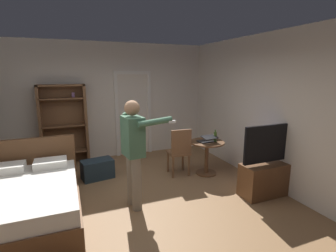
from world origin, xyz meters
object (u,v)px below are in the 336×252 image
(bottle_on_table, at_px, (215,137))
(wooden_chair, at_px, (180,150))
(person_blue_shirt, at_px, (134,147))
(bed, at_px, (27,201))
(side_table, at_px, (207,152))
(bookshelf, at_px, (64,122))
(suitcase_dark, at_px, (98,169))
(suitcase_small, at_px, (57,175))
(laptop, at_px, (207,140))
(tv_flatscreen, at_px, (268,174))

(bottle_on_table, height_order, wooden_chair, wooden_chair)
(bottle_on_table, relative_size, person_blue_shirt, 0.15)
(bed, xyz_separation_m, side_table, (3.26, 0.55, 0.17))
(bookshelf, bearing_deg, suitcase_dark, -63.69)
(bookshelf, distance_m, person_blue_shirt, 2.67)
(suitcase_small, bearing_deg, wooden_chair, -10.82)
(bookshelf, relative_size, side_table, 2.58)
(laptop, xyz_separation_m, person_blue_shirt, (-1.70, -0.69, 0.22))
(bed, bearing_deg, bookshelf, 76.68)
(bookshelf, relative_size, laptop, 5.04)
(bottle_on_table, distance_m, suitcase_small, 3.18)
(tv_flatscreen, relative_size, suitcase_dark, 2.06)
(suitcase_dark, relative_size, suitcase_small, 1.28)
(bed, height_order, person_blue_shirt, person_blue_shirt)
(wooden_chair, xyz_separation_m, person_blue_shirt, (-1.16, -0.86, 0.43))
(bookshelf, xyz_separation_m, suitcase_small, (-0.19, -1.14, -0.82))
(bed, xyz_separation_m, laptop, (3.23, 0.50, 0.45))
(side_table, distance_m, bottle_on_table, 0.37)
(bookshelf, distance_m, bottle_on_table, 3.39)
(bookshelf, distance_m, suitcase_dark, 1.50)
(tv_flatscreen, bearing_deg, side_table, 113.04)
(laptop, height_order, suitcase_dark, laptop)
(tv_flatscreen, distance_m, wooden_chair, 1.72)
(tv_flatscreen, xyz_separation_m, bottle_on_table, (-0.37, 1.12, 0.43))
(wooden_chair, bearing_deg, bookshelf, 143.07)
(bed, height_order, bookshelf, bookshelf)
(wooden_chair, bearing_deg, laptop, -17.92)
(bottle_on_table, bearing_deg, tv_flatscreen, -71.70)
(tv_flatscreen, height_order, suitcase_dark, tv_flatscreen)
(bookshelf, height_order, person_blue_shirt, bookshelf)
(bed, bearing_deg, person_blue_shirt, -6.88)
(bed, relative_size, laptop, 5.27)
(bookshelf, distance_m, suitcase_small, 1.42)
(bed, xyz_separation_m, tv_flatscreen, (3.77, -0.65, 0.08))
(side_table, bearing_deg, bed, -170.47)
(side_table, distance_m, person_blue_shirt, 1.94)
(bottle_on_table, bearing_deg, suitcase_small, 167.23)
(bookshelf, bearing_deg, person_blue_shirt, -68.24)
(laptop, relative_size, suitcase_dark, 0.60)
(wooden_chair, bearing_deg, person_blue_shirt, -143.42)
(person_blue_shirt, bearing_deg, tv_flatscreen, -11.82)
(bottle_on_table, xyz_separation_m, suitcase_dark, (-2.29, 0.69, -0.62))
(laptop, height_order, wooden_chair, wooden_chair)
(bookshelf, xyz_separation_m, side_table, (2.71, -1.75, -0.52))
(bookshelf, height_order, suitcase_small, bookshelf)
(side_table, relative_size, laptop, 1.95)
(bookshelf, bearing_deg, tv_flatscreen, -42.44)
(bed, bearing_deg, tv_flatscreen, -9.83)
(suitcase_dark, distance_m, suitcase_small, 0.75)
(bed, height_order, tv_flatscreen, tv_flatscreen)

